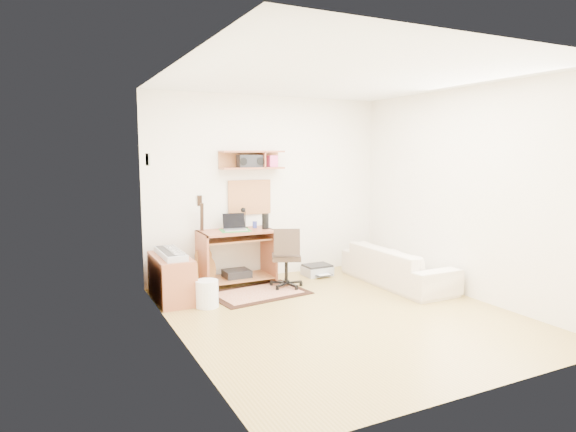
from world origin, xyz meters
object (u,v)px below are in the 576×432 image
task_chair (286,257)px  printer (317,270)px  sofa (398,259)px  cabinet (171,278)px  desk (237,257)px

task_chair → printer: size_ratio=2.08×
task_chair → sofa: (1.45, -0.52, -0.07)m
cabinet → sofa: bearing=-12.2°
desk → sofa: size_ratio=0.57×
printer → sofa: size_ratio=0.23×
task_chair → cabinet: size_ratio=0.93×
task_chair → sofa: 1.54m
printer → sofa: (0.75, -0.91, 0.26)m
printer → cabinet: bearing=-174.3°
cabinet → sofa: 3.03m
printer → task_chair: bearing=-152.1°
desk → task_chair: task_chair is taller
task_chair → cabinet: bearing=-160.9°
desk → sofa: desk is taller
desk → task_chair: size_ratio=1.20×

